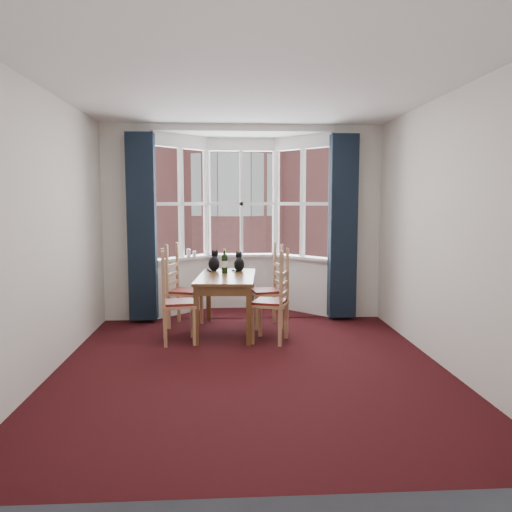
{
  "coord_description": "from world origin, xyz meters",
  "views": [
    {
      "loc": [
        -0.24,
        -4.98,
        1.72
      ],
      "look_at": [
        0.11,
        1.05,
        1.05
      ],
      "focal_mm": 35.0,
      "sensor_mm": 36.0,
      "label": 1
    }
  ],
  "objects": [
    {
      "name": "wall_back_pier_right",
      "position": [
        1.65,
        2.25,
        1.4
      ],
      "size": [
        0.7,
        0.12,
        2.8
      ],
      "primitive_type": "cube",
      "color": "silver",
      "rests_on": "floor"
    },
    {
      "name": "cat_right",
      "position": [
        -0.07,
        1.88,
        0.86
      ],
      "size": [
        0.15,
        0.21,
        0.28
      ],
      "color": "black",
      "rests_on": "dining_table"
    },
    {
      "name": "tenement_building",
      "position": [
        0.0,
        14.01,
        1.6
      ],
      "size": [
        18.4,
        7.8,
        15.2
      ],
      "color": "#96524D",
      "rests_on": "street"
    },
    {
      "name": "chair_right_far",
      "position": [
        0.38,
        1.75,
        0.47
      ],
      "size": [
        0.47,
        0.48,
        0.92
      ],
      "color": "tan",
      "rests_on": "floor"
    },
    {
      "name": "wall_right",
      "position": [
        2.0,
        0.0,
        1.4
      ],
      "size": [
        0.0,
        4.5,
        4.5
      ],
      "primitive_type": "plane",
      "rotation": [
        1.57,
        0.0,
        -1.57
      ],
      "color": "silver",
      "rests_on": "floor"
    },
    {
      "name": "cat_left",
      "position": [
        -0.42,
        1.92,
        0.87
      ],
      "size": [
        0.19,
        0.24,
        0.3
      ],
      "color": "black",
      "rests_on": "dining_table"
    },
    {
      "name": "chair_right_near",
      "position": [
        0.37,
        0.96,
        0.47
      ],
      "size": [
        0.51,
        0.53,
        0.92
      ],
      "color": "tan",
      "rests_on": "floor"
    },
    {
      "name": "candle_short",
      "position": [
        -0.73,
        2.63,
        0.91
      ],
      "size": [
        0.06,
        0.06,
        0.09
      ],
      "primitive_type": "cylinder",
      "color": "white",
      "rests_on": "bay_window"
    },
    {
      "name": "bay_window",
      "position": [
        0.0,
        2.75,
        1.4
      ],
      "size": [
        2.76,
        0.94,
        2.8
      ],
      "color": "white",
      "rests_on": "floor"
    },
    {
      "name": "candle_tall",
      "position": [
        -0.82,
        2.6,
        0.93
      ],
      "size": [
        0.06,
        0.06,
        0.12
      ],
      "primitive_type": "cylinder",
      "color": "white",
      "rests_on": "bay_window"
    },
    {
      "name": "wall_left",
      "position": [
        -2.0,
        0.0,
        1.4
      ],
      "size": [
        0.0,
        4.5,
        4.5
      ],
      "primitive_type": "plane",
      "rotation": [
        1.57,
        0.0,
        1.57
      ],
      "color": "silver",
      "rests_on": "floor"
    },
    {
      "name": "wall_back_pier_left",
      "position": [
        -1.65,
        2.25,
        1.4
      ],
      "size": [
        0.7,
        0.12,
        2.8
      ],
      "primitive_type": "cube",
      "color": "silver",
      "rests_on": "floor"
    },
    {
      "name": "ceiling",
      "position": [
        0.0,
        0.0,
        2.8
      ],
      "size": [
        4.5,
        4.5,
        0.0
      ],
      "primitive_type": "plane",
      "rotation": [
        3.14,
        0.0,
        0.0
      ],
      "color": "white",
      "rests_on": "floor"
    },
    {
      "name": "wine_bottle",
      "position": [
        -0.27,
        1.7,
        0.89
      ],
      "size": [
        0.08,
        0.08,
        0.32
      ],
      "color": "black",
      "rests_on": "dining_table"
    },
    {
      "name": "curtain_left",
      "position": [
        -1.42,
        2.07,
        1.35
      ],
      "size": [
        0.38,
        0.22,
        2.6
      ],
      "primitive_type": "cube",
      "color": "black",
      "rests_on": "floor"
    },
    {
      "name": "chair_left_near",
      "position": [
        -0.92,
        1.0,
        0.47
      ],
      "size": [
        0.45,
        0.47,
        0.92
      ],
      "color": "tan",
      "rests_on": "floor"
    },
    {
      "name": "wall_near",
      "position": [
        0.0,
        -2.25,
        1.4
      ],
      "size": [
        4.0,
        0.0,
        4.0
      ],
      "primitive_type": "plane",
      "rotation": [
        -1.57,
        0.0,
        0.0
      ],
      "color": "silver",
      "rests_on": "floor"
    },
    {
      "name": "dining_table",
      "position": [
        -0.25,
        1.46,
        0.65
      ],
      "size": [
        0.83,
        1.4,
        0.75
      ],
      "color": "brown",
      "rests_on": "floor"
    },
    {
      "name": "floor",
      "position": [
        0.0,
        0.0,
        0.0
      ],
      "size": [
        4.5,
        4.5,
        0.0
      ],
      "primitive_type": "plane",
      "color": "black",
      "rests_on": "ground"
    },
    {
      "name": "chair_left_far",
      "position": [
        -0.9,
        1.82,
        0.47
      ],
      "size": [
        0.5,
        0.52,
        0.92
      ],
      "color": "tan",
      "rests_on": "floor"
    },
    {
      "name": "curtain_right",
      "position": [
        1.42,
        2.07,
        1.35
      ],
      "size": [
        0.38,
        0.22,
        2.6
      ],
      "primitive_type": "cube",
      "color": "black",
      "rests_on": "floor"
    },
    {
      "name": "street",
      "position": [
        0.0,
        32.25,
        -6.0
      ],
      "size": [
        80.0,
        80.0,
        0.0
      ],
      "primitive_type": "plane",
      "color": "#333335",
      "rests_on": "ground"
    }
  ]
}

